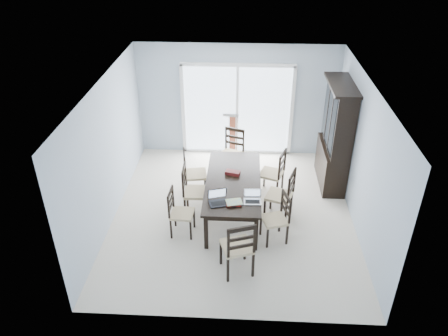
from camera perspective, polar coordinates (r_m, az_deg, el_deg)
The scene contains 24 objects.
floor at distance 8.43m, azimuth 1.16°, elevation -5.97°, with size 5.00×5.00×0.00m, color beige.
ceiling at distance 7.18m, azimuth 1.38°, elevation 10.89°, with size 5.00×5.00×0.00m, color white.
back_wall at distance 9.98m, azimuth 1.75°, elevation 8.76°, with size 4.50×0.02×2.60m, color #A4B4C4.
wall_left at distance 8.09m, azimuth -14.89°, elevation 2.13°, with size 0.02×5.00×2.60m, color #A4B4C4.
wall_right at distance 7.99m, azimuth 17.61°, elevation 1.28°, with size 0.02×5.00×2.60m, color #A4B4C4.
balcony at distance 11.45m, azimuth 1.77°, elevation 4.37°, with size 4.50×2.00×0.10m, color gray.
railing at distance 12.11m, azimuth 1.94°, elevation 9.03°, with size 4.50×0.06×1.10m, color #99999E.
dining_table at distance 8.04m, azimuth 1.21°, elevation -2.13°, with size 1.00×2.20×0.75m.
china_hutch at distance 9.12m, azimuth 14.36°, elevation 3.96°, with size 0.50×1.38×2.20m.
sliding_door at distance 10.04m, azimuth 1.72°, elevation 7.58°, with size 2.52×0.05×2.18m.
chair_left_near at distance 7.70m, azimuth -6.18°, elevation -5.17°, with size 0.42×0.41×1.03m.
chair_left_mid at distance 8.10m, azimuth -4.36°, elevation -2.31°, with size 0.47×0.45×1.19m.
chair_left_far at distance 8.68m, azimuth -4.41°, elevation -0.07°, with size 0.51×0.49×1.14m.
chair_right_near at distance 7.57m, azimuth 7.30°, elevation -5.84°, with size 0.51×0.50×1.06m.
chair_right_mid at distance 8.03m, azimuth 7.96°, elevation -2.91°, with size 0.58×0.57×1.18m.
chair_right_far at distance 8.70m, azimuth 6.86°, elevation -0.08°, with size 0.56×0.56×1.15m.
chair_end_near at distance 6.77m, azimuth 1.97°, elevation -9.82°, with size 0.58×0.59×1.21m.
chair_end_far at distance 9.39m, azimuth 1.15°, elevation 2.75°, with size 0.57×0.58×1.18m.
laptop_dark at distance 7.37m, azimuth -0.66°, elevation -4.32°, with size 0.38×0.31×0.23m.
laptop_silver at distance 7.42m, azimuth 3.75°, elevation -4.15°, with size 0.30×0.22×0.21m.
book_stack at distance 7.38m, azimuth 1.27°, elevation -4.56°, with size 0.31×0.26×0.04m.
cell_phone at distance 7.33m, azimuth 1.18°, elevation -5.01°, with size 0.11×0.05×0.01m, color black.
game_box at distance 8.17m, azimuth 1.15°, elevation -0.61°, with size 0.27×0.13×0.07m, color #480E12.
hot_tub at distance 11.17m, azimuth -2.14°, elevation 6.77°, with size 2.17×2.01×0.99m.
Camera 1 is at (0.19, -6.74, 5.05)m, focal length 35.00 mm.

